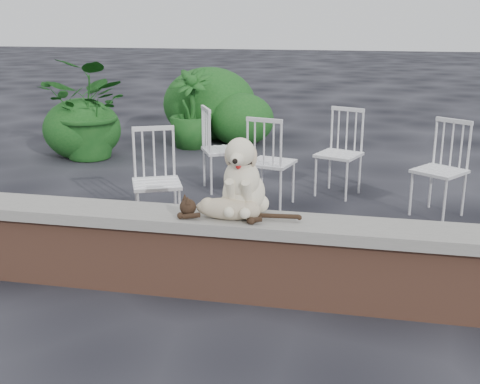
% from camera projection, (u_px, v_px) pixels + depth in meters
% --- Properties ---
extents(ground, '(60.00, 60.00, 0.00)m').
position_uv_depth(ground, '(226.00, 293.00, 4.32)').
color(ground, black).
rests_on(ground, ground).
extents(brick_wall, '(6.00, 0.30, 0.50)m').
position_uv_depth(brick_wall, '(226.00, 261.00, 4.25)').
color(brick_wall, brown).
rests_on(brick_wall, ground).
extents(capstone, '(6.20, 0.40, 0.08)m').
position_uv_depth(capstone, '(226.00, 222.00, 4.16)').
color(capstone, slate).
rests_on(capstone, brick_wall).
extents(dog, '(0.38, 0.49, 0.57)m').
position_uv_depth(dog, '(244.00, 174.00, 4.14)').
color(dog, beige).
rests_on(dog, capstone).
extents(cat, '(0.98, 0.25, 0.17)m').
position_uv_depth(cat, '(228.00, 207.00, 4.07)').
color(cat, tan).
rests_on(cat, capstone).
extents(chair_e, '(0.76, 0.76, 0.94)m').
position_uv_depth(chair_e, '(223.00, 149.00, 6.74)').
color(chair_e, white).
rests_on(chair_e, ground).
extents(chair_d, '(0.78, 0.78, 0.94)m').
position_uv_depth(chair_d, '(440.00, 169.00, 5.85)').
color(chair_d, white).
rests_on(chair_d, ground).
extents(chair_a, '(0.74, 0.74, 0.94)m').
position_uv_depth(chair_a, '(157.00, 182.00, 5.42)').
color(chair_a, white).
rests_on(chair_a, ground).
extents(chair_b, '(0.72, 0.72, 0.94)m').
position_uv_depth(chair_b, '(339.00, 153.00, 6.53)').
color(chair_b, white).
rests_on(chair_b, ground).
extents(chair_c, '(0.68, 0.68, 0.94)m').
position_uv_depth(chair_c, '(271.00, 161.00, 6.18)').
color(chair_c, white).
rests_on(chair_c, ground).
extents(potted_plant_a, '(1.42, 1.30, 1.37)m').
position_uv_depth(potted_plant_a, '(91.00, 109.00, 8.14)').
color(potted_plant_a, '#144817').
rests_on(potted_plant_a, ground).
extents(potted_plant_b, '(0.73, 0.73, 1.15)m').
position_uv_depth(potted_plant_b, '(191.00, 109.00, 8.85)').
color(potted_plant_b, '#144817').
rests_on(potted_plant_b, ground).
extents(shrubbery, '(3.01, 2.88, 1.17)m').
position_uv_depth(shrubbery, '(190.00, 112.00, 9.27)').
color(shrubbery, '#144817').
rests_on(shrubbery, ground).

